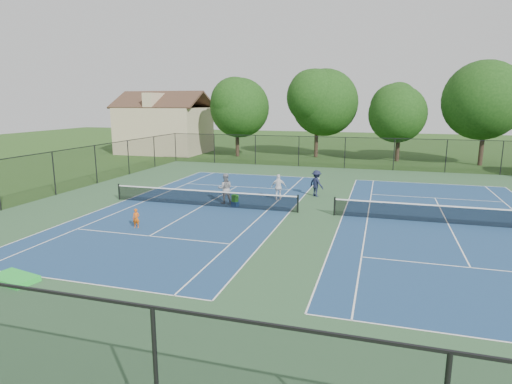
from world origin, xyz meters
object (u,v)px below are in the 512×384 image
(child_player, at_px, (136,218))
(ball_hopper, at_px, (235,198))
(tree_back_c, at_px, (400,110))
(bystander_b, at_px, (316,183))
(tree_back_b, at_px, (317,99))
(instructor, at_px, (225,189))
(bystander_a, at_px, (279,187))
(ball_crate, at_px, (235,204))
(clapboard_house, at_px, (165,128))
(tree_back_d, at_px, (487,97))
(tree_back_a, at_px, (237,104))

(child_player, bearing_deg, ball_hopper, 49.39)
(tree_back_c, xyz_separation_m, bystander_b, (-5.70, -20.29, -4.58))
(tree_back_b, height_order, bystander_b, tree_back_b)
(child_player, relative_size, instructor, 0.53)
(bystander_a, height_order, ball_crate, bystander_a)
(clapboard_house, height_order, bystander_a, clapboard_house)
(tree_back_d, distance_m, instructor, 30.32)
(tree_back_b, bearing_deg, bystander_a, -87.30)
(tree_back_d, relative_size, ball_hopper, 23.92)
(tree_back_c, distance_m, instructor, 26.71)
(tree_back_a, height_order, ball_crate, tree_back_a)
(tree_back_a, distance_m, bystander_a, 23.91)
(tree_back_a, bearing_deg, tree_back_c, 3.18)
(bystander_b, xyz_separation_m, ball_hopper, (-4.35, -4.28, -0.38))
(tree_back_c, distance_m, child_player, 33.52)
(tree_back_b, xyz_separation_m, bystander_a, (1.09, -23.05, -5.75))
(clapboard_house, xyz_separation_m, ball_hopper, (17.95, -24.57, -2.58))
(bystander_a, bearing_deg, ball_crate, 28.90)
(tree_back_a, xyz_separation_m, bystander_a, (10.09, -21.05, -5.19))
(tree_back_a, relative_size, tree_back_b, 0.91)
(ball_hopper, bearing_deg, clapboard_house, 126.15)
(bystander_b, bearing_deg, ball_hopper, 81.31)
(bystander_b, xyz_separation_m, ball_crate, (-4.35, -4.28, -0.75))
(instructor, bearing_deg, tree_back_b, -115.19)
(tree_back_c, relative_size, tree_back_d, 0.81)
(bystander_b, bearing_deg, tree_back_b, -44.43)
(clapboard_house, height_order, ball_hopper, clapboard_house)
(tree_back_a, bearing_deg, tree_back_d, 0.00)
(clapboard_house, bearing_deg, tree_back_c, 0.00)
(instructor, distance_m, bystander_a, 3.56)
(tree_back_b, height_order, ball_crate, tree_back_b)
(tree_back_a, xyz_separation_m, tree_back_b, (9.00, 2.00, 0.56))
(instructor, xyz_separation_m, ball_hopper, (0.86, -0.61, -0.44))
(tree_back_a, bearing_deg, bystander_b, -57.49)
(tree_back_a, relative_size, bystander_b, 5.09)
(instructor, height_order, ball_hopper, instructor)
(clapboard_house, relative_size, instructor, 5.67)
(tree_back_c, xyz_separation_m, clapboard_house, (-28.00, -0.00, -2.39))
(instructor, bearing_deg, bystander_b, -165.69)
(ball_crate, bearing_deg, ball_hopper, -90.00)
(tree_back_a, height_order, tree_back_c, tree_back_a)
(child_player, bearing_deg, tree_back_b, 71.29)
(instructor, bearing_deg, tree_back_c, -135.30)
(bystander_b, bearing_deg, clapboard_house, -5.53)
(bystander_b, distance_m, ball_hopper, 6.11)
(tree_back_c, relative_size, clapboard_house, 0.78)
(clapboard_house, xyz_separation_m, bystander_a, (20.09, -22.05, -2.24))
(clapboard_house, distance_m, bystander_a, 29.91)
(bystander_a, bearing_deg, child_player, 35.94)
(tree_back_c, bearing_deg, ball_crate, -112.25)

